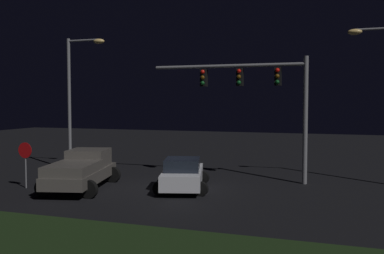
{
  "coord_description": "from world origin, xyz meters",
  "views": [
    {
      "loc": [
        7.64,
        -19.83,
        4.2
      ],
      "look_at": [
        0.58,
        0.67,
        2.96
      ],
      "focal_mm": 41.59,
      "sensor_mm": 36.0,
      "label": 1
    }
  ],
  "objects_px": {
    "pickup_truck": "(82,168)",
    "car_sedan": "(183,174)",
    "stop_sign": "(25,156)",
    "street_lamp_left": "(76,88)",
    "traffic_signal_gantry": "(258,88)"
  },
  "relations": [
    {
      "from": "pickup_truck",
      "to": "car_sedan",
      "type": "height_order",
      "value": "pickup_truck"
    },
    {
      "from": "pickup_truck",
      "to": "car_sedan",
      "type": "xyz_separation_m",
      "value": [
        4.68,
        1.36,
        -0.26
      ]
    },
    {
      "from": "pickup_truck",
      "to": "car_sedan",
      "type": "distance_m",
      "value": 4.88
    },
    {
      "from": "pickup_truck",
      "to": "traffic_signal_gantry",
      "type": "bearing_deg",
      "value": -71.98
    },
    {
      "from": "street_lamp_left",
      "to": "stop_sign",
      "type": "bearing_deg",
      "value": -82.08
    },
    {
      "from": "pickup_truck",
      "to": "stop_sign",
      "type": "xyz_separation_m",
      "value": [
        -2.65,
        -0.82,
        0.56
      ]
    },
    {
      "from": "pickup_truck",
      "to": "stop_sign",
      "type": "bearing_deg",
      "value": 93.43
    },
    {
      "from": "street_lamp_left",
      "to": "car_sedan",
      "type": "bearing_deg",
      "value": -22.81
    },
    {
      "from": "street_lamp_left",
      "to": "stop_sign",
      "type": "xyz_separation_m",
      "value": [
        0.78,
        -5.59,
        -3.48
      ]
    },
    {
      "from": "stop_sign",
      "to": "pickup_truck",
      "type": "bearing_deg",
      "value": 17.24
    },
    {
      "from": "pickup_truck",
      "to": "traffic_signal_gantry",
      "type": "distance_m",
      "value": 9.78
    },
    {
      "from": "traffic_signal_gantry",
      "to": "stop_sign",
      "type": "height_order",
      "value": "traffic_signal_gantry"
    },
    {
      "from": "street_lamp_left",
      "to": "traffic_signal_gantry",
      "type": "bearing_deg",
      "value": -0.19
    },
    {
      "from": "pickup_truck",
      "to": "car_sedan",
      "type": "relative_size",
      "value": 1.21
    },
    {
      "from": "pickup_truck",
      "to": "car_sedan",
      "type": "bearing_deg",
      "value": -87.6
    }
  ]
}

